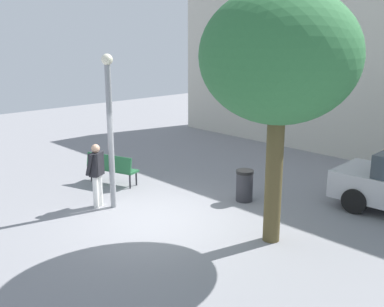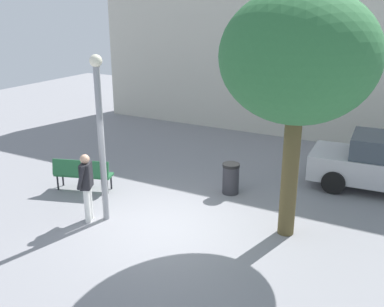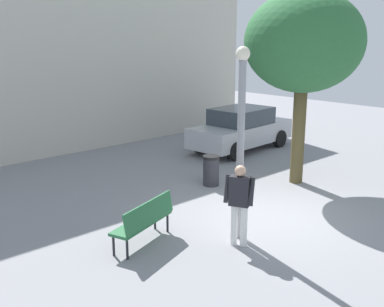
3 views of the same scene
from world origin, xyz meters
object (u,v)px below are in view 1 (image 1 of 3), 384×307
Objects in this scene: person_by_lamppost at (97,171)px; plaza_tree at (279,58)px; lamppost at (110,122)px; trash_bin at (244,185)px; park_bench at (111,166)px.

plaza_tree is (4.32, 1.65, 2.94)m from person_by_lamppost.
plaza_tree reaches higher than lamppost.
trash_bin is (2.32, 3.10, -0.53)m from person_by_lamppost.
lamppost is 4.56m from plaza_tree.
person_by_lamppost is 1.96× the size of trash_bin.
lamppost is 4.57× the size of trash_bin.
person_by_lamppost reaches higher than trash_bin.
park_bench is at bearing -153.89° from trash_bin.
person_by_lamppost is 3.91m from trash_bin.
plaza_tree reaches higher than park_bench.
park_bench is at bearing 135.58° from person_by_lamppost.
lamppost is 3.92m from trash_bin.
park_bench is at bearing -176.55° from plaza_tree.
person_by_lamppost is 5.48m from plaza_tree.
lamppost is 2.34× the size of person_by_lamppost.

